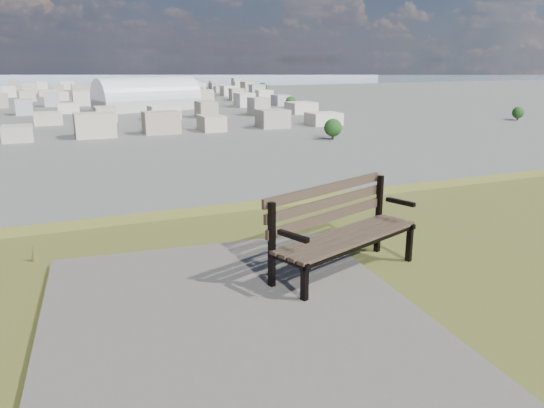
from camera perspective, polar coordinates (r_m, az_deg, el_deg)
name	(u,v)px	position (r m, az deg, el deg)	size (l,w,h in m)	color
park_bench	(340,226)	(5.62, 7.35, -2.37)	(1.91, 1.18, 0.95)	#463928
gravel_patch	(246,343)	(4.38, -2.76, -14.72)	(3.21, 4.59, 0.09)	#6B665D
grass_tufts	(490,332)	(4.70, 22.39, -12.66)	(12.49, 7.18, 0.28)	brown
arena	(147,100)	(310.67, -13.27, 10.84)	(60.15, 36.60, 23.67)	#B8B9B4
city_blocks	(46,96)	(398.47, -23.13, 10.63)	(395.00, 361.00, 7.00)	beige
bay_water	(41,78)	(903.72, -23.61, 12.27)	(2400.00, 700.00, 0.12)	#879EAC
far_hills	(9,61)	(1407.40, -26.41, 13.63)	(2050.00, 340.00, 60.00)	#9BA9C1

